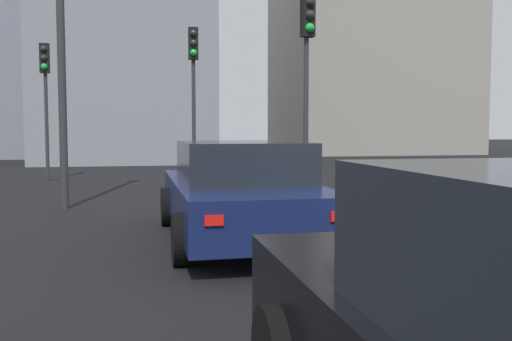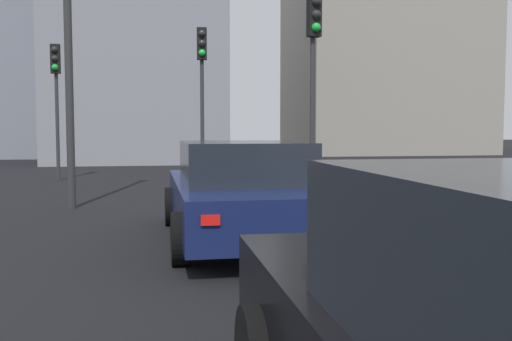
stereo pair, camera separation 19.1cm
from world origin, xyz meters
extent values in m
cube|color=#141E4C|center=(8.30, -0.03, 0.56)|extent=(4.68, 1.93, 0.61)
cube|color=#1E232B|center=(8.07, -0.04, 1.15)|extent=(2.11, 1.69, 0.57)
cylinder|color=black|center=(9.76, -0.97, 0.32)|extent=(0.64, 0.22, 0.64)
cylinder|color=black|center=(9.74, 0.93, 0.32)|extent=(0.64, 0.22, 0.64)
cylinder|color=black|center=(6.86, -0.99, 0.32)|extent=(0.64, 0.22, 0.64)
cylinder|color=black|center=(6.85, 0.91, 0.32)|extent=(0.64, 0.22, 0.64)
cube|color=red|center=(5.96, -0.74, 0.67)|extent=(0.03, 0.20, 0.11)
cube|color=red|center=(5.95, 0.63, 0.67)|extent=(0.03, 0.20, 0.11)
cylinder|color=#2D2D30|center=(16.63, -0.16, 1.79)|extent=(0.11, 0.11, 3.58)
cube|color=black|center=(16.57, -0.15, 4.03)|extent=(0.21, 0.29, 0.90)
sphere|color=black|center=(16.46, -0.15, 4.30)|extent=(0.20, 0.20, 0.20)
sphere|color=black|center=(16.46, -0.15, 4.03)|extent=(0.20, 0.20, 0.20)
sphere|color=green|center=(16.46, -0.15, 3.76)|extent=(0.20, 0.20, 0.20)
cylinder|color=#2D2D30|center=(18.91, 4.20, 1.67)|extent=(0.11, 0.11, 3.34)
cube|color=black|center=(18.85, 4.20, 3.79)|extent=(0.21, 0.28, 0.90)
sphere|color=black|center=(18.74, 4.21, 4.06)|extent=(0.20, 0.20, 0.20)
sphere|color=black|center=(18.74, 4.21, 3.79)|extent=(0.20, 0.20, 0.20)
sphere|color=green|center=(18.74, 4.21, 3.52)|extent=(0.20, 0.20, 0.20)
cylinder|color=#2D2D30|center=(12.19, -2.19, 1.79)|extent=(0.11, 0.11, 3.59)
cube|color=black|center=(12.13, -2.20, 4.04)|extent=(0.24, 0.31, 0.90)
sphere|color=black|center=(12.02, -2.21, 4.31)|extent=(0.20, 0.20, 0.20)
sphere|color=black|center=(12.02, -2.21, 4.04)|extent=(0.20, 0.20, 0.20)
sphere|color=green|center=(12.02, -2.21, 3.77)|extent=(0.20, 0.20, 0.20)
cylinder|color=#2D2D30|center=(12.18, 2.88, 3.69)|extent=(0.16, 0.16, 7.37)
cube|color=gray|center=(37.12, -14.00, 7.16)|extent=(9.67, 11.97, 14.31)
cube|color=gray|center=(30.33, 2.00, 6.85)|extent=(9.23, 8.29, 13.70)
cube|color=gray|center=(36.18, 10.00, 5.35)|extent=(8.07, 10.00, 10.69)
camera|label=1|loc=(0.11, 1.37, 1.62)|focal=40.24mm
camera|label=2|loc=(0.08, 1.19, 1.62)|focal=40.24mm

